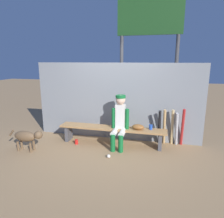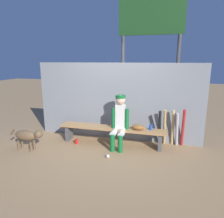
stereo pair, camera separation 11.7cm
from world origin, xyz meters
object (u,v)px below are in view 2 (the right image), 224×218
(player_seated, at_px, (119,120))
(dog, at_px, (28,136))
(bat_aluminum_black, at_px, (160,128))
(dugout_bench, at_px, (112,131))
(baseball, at_px, (108,156))
(cup_on_ground, at_px, (77,142))
(bat_wood_natural, at_px, (173,128))
(baseball_glove, at_px, (138,127))
(cup_on_bench, at_px, (151,127))
(bat_aluminum_silver, at_px, (177,130))
(scoreboard, at_px, (153,34))
(bat_wood_tan, at_px, (165,127))
(bat_aluminum_red, at_px, (183,128))

(player_seated, distance_m, dog, 2.09)
(bat_aluminum_black, bearing_deg, dugout_bench, -167.08)
(baseball, height_order, dog, dog)
(cup_on_ground, bearing_deg, bat_wood_natural, 13.57)
(player_seated, xyz_separation_m, bat_aluminum_black, (0.90, 0.35, -0.22))
(baseball_glove, bearing_deg, baseball, -125.14)
(player_seated, relative_size, cup_on_bench, 11.03)
(player_seated, relative_size, dog, 1.44)
(cup_on_ground, bearing_deg, bat_aluminum_silver, 11.31)
(scoreboard, bearing_deg, bat_aluminum_silver, -58.24)
(dugout_bench, bearing_deg, baseball_glove, 0.00)
(cup_on_bench, bearing_deg, baseball, -134.83)
(bat_wood_tan, height_order, baseball, bat_wood_tan)
(bat_aluminum_silver, bearing_deg, cup_on_bench, -161.97)
(bat_aluminum_black, height_order, scoreboard, scoreboard)
(dugout_bench, xyz_separation_m, cup_on_bench, (0.90, 0.07, 0.14))
(bat_aluminum_red, bearing_deg, bat_wood_tan, -177.58)
(bat_aluminum_black, distance_m, bat_aluminum_silver, 0.39)
(bat_aluminum_red, bearing_deg, baseball, -145.93)
(bat_aluminum_red, distance_m, scoreboard, 2.65)
(baseball_glove, xyz_separation_m, cup_on_ground, (-1.46, -0.20, -0.43))
(bat_aluminum_red, relative_size, cup_on_bench, 8.44)
(player_seated, xyz_separation_m, cup_on_bench, (0.70, 0.17, -0.17))
(dugout_bench, height_order, dog, dog)
(baseball_glove, distance_m, scoreboard, 2.63)
(scoreboard, height_order, dog, scoreboard)
(player_seated, xyz_separation_m, baseball, (-0.09, -0.62, -0.61))
(bat_aluminum_black, bearing_deg, bat_wood_natural, 16.04)
(bat_aluminum_black, distance_m, baseball, 1.45)
(dog, bearing_deg, bat_wood_tan, 20.39)
(bat_aluminum_red, height_order, dog, bat_aluminum_red)
(dugout_bench, height_order, baseball, dugout_bench)
(baseball_glove, distance_m, bat_aluminum_silver, 0.91)
(baseball_glove, relative_size, cup_on_bench, 2.55)
(dugout_bench, bearing_deg, dog, -154.81)
(baseball_glove, xyz_separation_m, bat_aluminum_silver, (0.87, 0.26, -0.07))
(dugout_bench, xyz_separation_m, scoreboard, (0.74, 1.48, 2.33))
(scoreboard, bearing_deg, cup_on_ground, -133.17)
(bat_wood_natural, relative_size, bat_aluminum_silver, 1.04)
(baseball_glove, relative_size, cup_on_ground, 2.55)
(bat_aluminum_silver, bearing_deg, dugout_bench, -169.97)
(bat_wood_natural, bearing_deg, dugout_bench, -166.41)
(bat_wood_tan, height_order, bat_aluminum_silver, bat_wood_tan)
(dugout_bench, relative_size, baseball_glove, 9.16)
(bat_aluminum_black, distance_m, bat_wood_natural, 0.31)
(baseball, distance_m, cup_on_bench, 1.21)
(bat_wood_tan, relative_size, scoreboard, 0.24)
(cup_on_bench, height_order, scoreboard, scoreboard)
(dugout_bench, distance_m, cup_on_bench, 0.92)
(player_seated, bearing_deg, cup_on_bench, 14.02)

